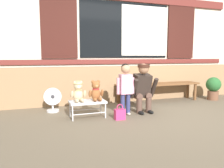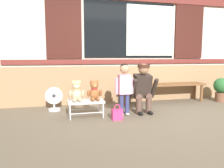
{
  "view_description": "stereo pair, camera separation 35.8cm",
  "coord_description": "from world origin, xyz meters",
  "px_view_note": "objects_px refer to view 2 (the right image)",
  "views": [
    {
      "loc": [
        -2.24,
        -3.57,
        1.09
      ],
      "look_at": [
        -0.84,
        0.48,
        0.55
      ],
      "focal_mm": 35.55,
      "sensor_mm": 36.0,
      "label": 1
    },
    {
      "loc": [
        -1.9,
        -3.67,
        1.09
      ],
      "look_at": [
        -0.84,
        0.48,
        0.55
      ],
      "focal_mm": 35.55,
      "sensor_mm": 36.0,
      "label": 2
    }
  ],
  "objects_px": {
    "child_standing": "(124,84)",
    "potted_plant": "(221,88)",
    "wooden_bench_long": "(162,87)",
    "adult_crouching": "(143,88)",
    "small_display_bench": "(86,102)",
    "teddy_bear_plain": "(94,91)",
    "teddy_bear_with_hat": "(77,91)",
    "floor_fan": "(54,99)",
    "handbag_on_ground": "(117,114)"
  },
  "relations": [
    {
      "from": "adult_crouching",
      "to": "handbag_on_ground",
      "type": "distance_m",
      "value": 0.81
    },
    {
      "from": "small_display_bench",
      "to": "teddy_bear_with_hat",
      "type": "bearing_deg",
      "value": 179.23
    },
    {
      "from": "potted_plant",
      "to": "floor_fan",
      "type": "height_order",
      "value": "potted_plant"
    },
    {
      "from": "teddy_bear_with_hat",
      "to": "potted_plant",
      "type": "xyz_separation_m",
      "value": [
        3.5,
        0.55,
        -0.15
      ]
    },
    {
      "from": "potted_plant",
      "to": "handbag_on_ground",
      "type": "bearing_deg",
      "value": -162.93
    },
    {
      "from": "floor_fan",
      "to": "adult_crouching",
      "type": "bearing_deg",
      "value": -18.72
    },
    {
      "from": "handbag_on_ground",
      "to": "potted_plant",
      "type": "distance_m",
      "value": 2.98
    },
    {
      "from": "small_display_bench",
      "to": "handbag_on_ground",
      "type": "height_order",
      "value": "small_display_bench"
    },
    {
      "from": "small_display_bench",
      "to": "teddy_bear_plain",
      "type": "height_order",
      "value": "teddy_bear_plain"
    },
    {
      "from": "teddy_bear_plain",
      "to": "child_standing",
      "type": "distance_m",
      "value": 0.56
    },
    {
      "from": "child_standing",
      "to": "small_display_bench",
      "type": "bearing_deg",
      "value": 174.17
    },
    {
      "from": "teddy_bear_plain",
      "to": "floor_fan",
      "type": "distance_m",
      "value": 0.96
    },
    {
      "from": "child_standing",
      "to": "adult_crouching",
      "type": "xyz_separation_m",
      "value": [
        0.41,
        0.11,
        -0.11
      ]
    },
    {
      "from": "child_standing",
      "to": "handbag_on_ground",
      "type": "distance_m",
      "value": 0.59
    },
    {
      "from": "handbag_on_ground",
      "to": "floor_fan",
      "type": "height_order",
      "value": "floor_fan"
    },
    {
      "from": "teddy_bear_with_hat",
      "to": "potted_plant",
      "type": "distance_m",
      "value": 3.54
    },
    {
      "from": "small_display_bench",
      "to": "floor_fan",
      "type": "height_order",
      "value": "floor_fan"
    },
    {
      "from": "teddy_bear_plain",
      "to": "adult_crouching",
      "type": "bearing_deg",
      "value": 2.15
    },
    {
      "from": "adult_crouching",
      "to": "handbag_on_ground",
      "type": "xyz_separation_m",
      "value": [
        -0.61,
        -0.36,
        -0.38
      ]
    },
    {
      "from": "teddy_bear_plain",
      "to": "potted_plant",
      "type": "distance_m",
      "value": 3.23
    },
    {
      "from": "adult_crouching",
      "to": "potted_plant",
      "type": "xyz_separation_m",
      "value": [
        2.23,
        0.52,
        -0.16
      ]
    },
    {
      "from": "child_standing",
      "to": "potted_plant",
      "type": "height_order",
      "value": "child_standing"
    },
    {
      "from": "potted_plant",
      "to": "child_standing",
      "type": "bearing_deg",
      "value": -166.67
    },
    {
      "from": "child_standing",
      "to": "floor_fan",
      "type": "relative_size",
      "value": 2.0
    },
    {
      "from": "handbag_on_ground",
      "to": "small_display_bench",
      "type": "bearing_deg",
      "value": 147.15
    },
    {
      "from": "small_display_bench",
      "to": "potted_plant",
      "type": "distance_m",
      "value": 3.38
    },
    {
      "from": "child_standing",
      "to": "potted_plant",
      "type": "bearing_deg",
      "value": 13.33
    },
    {
      "from": "teddy_bear_plain",
      "to": "child_standing",
      "type": "bearing_deg",
      "value": -7.68
    },
    {
      "from": "wooden_bench_long",
      "to": "potted_plant",
      "type": "height_order",
      "value": "potted_plant"
    },
    {
      "from": "wooden_bench_long",
      "to": "adult_crouching",
      "type": "bearing_deg",
      "value": -136.06
    },
    {
      "from": "teddy_bear_plain",
      "to": "teddy_bear_with_hat",
      "type": "bearing_deg",
      "value": 179.87
    },
    {
      "from": "small_display_bench",
      "to": "adult_crouching",
      "type": "bearing_deg",
      "value": 1.92
    },
    {
      "from": "teddy_bear_with_hat",
      "to": "teddy_bear_plain",
      "type": "height_order",
      "value": "same"
    },
    {
      "from": "small_display_bench",
      "to": "handbag_on_ground",
      "type": "xyz_separation_m",
      "value": [
        0.5,
        -0.32,
        -0.17
      ]
    },
    {
      "from": "child_standing",
      "to": "adult_crouching",
      "type": "distance_m",
      "value": 0.44
    },
    {
      "from": "wooden_bench_long",
      "to": "potted_plant",
      "type": "bearing_deg",
      "value": -11.06
    },
    {
      "from": "adult_crouching",
      "to": "teddy_bear_with_hat",
      "type": "bearing_deg",
      "value": -178.42
    },
    {
      "from": "teddy_bear_with_hat",
      "to": "teddy_bear_plain",
      "type": "relative_size",
      "value": 1.0
    },
    {
      "from": "small_display_bench",
      "to": "teddy_bear_plain",
      "type": "distance_m",
      "value": 0.25
    },
    {
      "from": "small_display_bench",
      "to": "teddy_bear_with_hat",
      "type": "height_order",
      "value": "teddy_bear_with_hat"
    },
    {
      "from": "handbag_on_ground",
      "to": "potted_plant",
      "type": "bearing_deg",
      "value": 17.07
    },
    {
      "from": "teddy_bear_with_hat",
      "to": "child_standing",
      "type": "bearing_deg",
      "value": -4.9
    },
    {
      "from": "handbag_on_ground",
      "to": "floor_fan",
      "type": "bearing_deg",
      "value": 138.78
    },
    {
      "from": "wooden_bench_long",
      "to": "teddy_bear_with_hat",
      "type": "xyz_separation_m",
      "value": [
        -2.09,
        -0.83,
        0.1
      ]
    },
    {
      "from": "handbag_on_ground",
      "to": "potted_plant",
      "type": "height_order",
      "value": "potted_plant"
    },
    {
      "from": "teddy_bear_with_hat",
      "to": "potted_plant",
      "type": "relative_size",
      "value": 0.64
    },
    {
      "from": "wooden_bench_long",
      "to": "teddy_bear_with_hat",
      "type": "bearing_deg",
      "value": -158.45
    },
    {
      "from": "adult_crouching",
      "to": "floor_fan",
      "type": "relative_size",
      "value": 1.98
    },
    {
      "from": "teddy_bear_plain",
      "to": "adult_crouching",
      "type": "xyz_separation_m",
      "value": [
        0.95,
        0.04,
        0.02
      ]
    },
    {
      "from": "wooden_bench_long",
      "to": "adult_crouching",
      "type": "distance_m",
      "value": 1.14
    }
  ]
}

